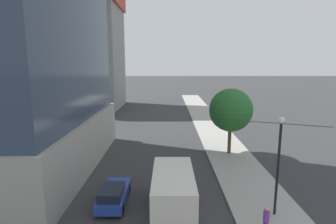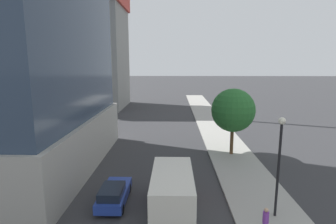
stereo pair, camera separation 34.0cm
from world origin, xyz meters
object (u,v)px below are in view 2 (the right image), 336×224
box_truck (172,192)px  pedestrian_purple_shirt (265,222)px  street_tree (233,110)px  car_blue (114,194)px  street_lamp (280,154)px  construction_building (90,45)px

box_truck → pedestrian_purple_shirt: bearing=-18.7°
street_tree → box_truck: bearing=-116.9°
car_blue → box_truck: size_ratio=0.58×
street_lamp → street_tree: (-0.29, 11.90, 0.58)m
street_tree → car_blue: bearing=-135.0°
street_lamp → pedestrian_purple_shirt: street_lamp is taller
construction_building → street_tree: 40.86m
street_lamp → pedestrian_purple_shirt: bearing=-122.0°
construction_building → car_blue: construction_building is taller
street_tree → box_truck: street_tree is taller
construction_building → pedestrian_purple_shirt: 52.83m
construction_building → car_blue: bearing=-71.6°
street_lamp → street_tree: bearing=91.4°
construction_building → street_tree: size_ratio=4.60×
street_lamp → street_tree: 11.91m
street_lamp → pedestrian_purple_shirt: 4.16m
box_truck → pedestrian_purple_shirt: 5.53m
street_tree → car_blue: (-10.37, -10.39, -4.12)m
construction_building → box_truck: bearing=-67.7°
construction_building → street_tree: construction_building is taller
street_tree → box_truck: size_ratio=0.91×
pedestrian_purple_shirt → construction_building: bearing=116.9°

